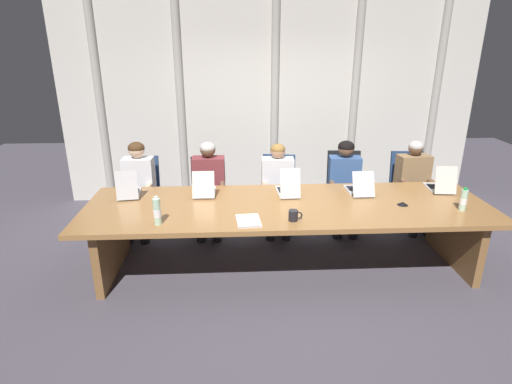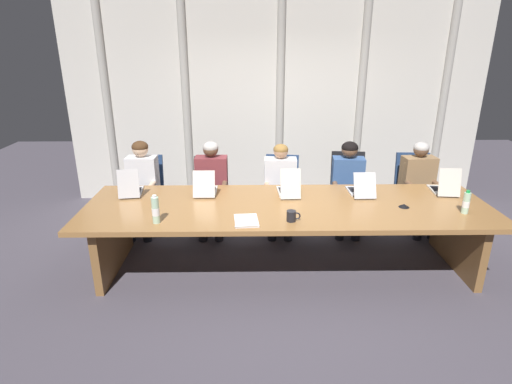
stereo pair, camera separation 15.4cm
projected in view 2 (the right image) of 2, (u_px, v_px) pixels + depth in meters
ground_plane at (286, 266)px, 4.55m from camera, size 12.25×12.25×0.00m
conference_table at (287, 217)px, 4.35m from camera, size 4.21×1.27×0.73m
curtain_backdrop at (276, 96)px, 6.08m from camera, size 6.13×0.17×3.17m
laptop_left_end at (131, 189)px, 4.57m from camera, size 0.28×0.43×0.32m
laptop_left_mid at (205, 189)px, 4.60m from camera, size 0.24×0.41×0.30m
laptop_center at (288, 189)px, 4.57m from camera, size 0.24×0.45×0.33m
laptop_right_mid at (361, 189)px, 4.59m from camera, size 0.25×0.43×0.28m
laptop_right_end at (444, 188)px, 4.62m from camera, size 0.27×0.42×0.32m
office_chair_left_end at (146, 201)px, 5.44m from camera, size 0.60×0.60×0.93m
office_chair_left_mid at (211, 201)px, 5.46m from camera, size 0.60×0.60×0.91m
office_chair_center at (281, 201)px, 5.47m from camera, size 0.60×0.60×0.93m
office_chair_right_mid at (347, 199)px, 5.48m from camera, size 0.60×0.60×0.97m
office_chair_right_end at (412, 199)px, 5.49m from camera, size 0.60×0.60×0.95m
person_left_end at (141, 182)px, 5.19m from camera, size 0.39×0.55×1.18m
person_left_mid at (211, 182)px, 5.20m from camera, size 0.41×0.55×1.17m
person_center at (280, 184)px, 5.22m from camera, size 0.43×0.56×1.13m
person_right_mid at (348, 181)px, 5.23m from camera, size 0.44×0.57×1.16m
person_right_end at (420, 182)px, 5.24m from camera, size 0.45×0.57×1.15m
water_bottle_primary at (466, 203)px, 4.05m from camera, size 0.07×0.07×0.24m
water_bottle_secondary at (156, 210)px, 3.83m from camera, size 0.07×0.07×0.28m
coffee_mug_near at (291, 216)px, 3.89m from camera, size 0.14×0.09×0.10m
conference_mic_left_side at (404, 206)px, 4.23m from camera, size 0.11×0.11×0.03m
spiral_notepad at (246, 221)px, 3.90m from camera, size 0.24×0.32×0.03m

